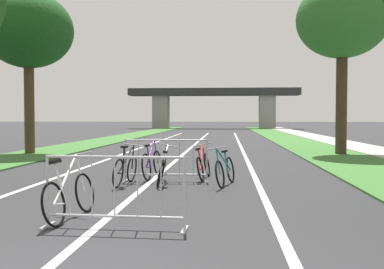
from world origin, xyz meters
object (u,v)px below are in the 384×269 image
(tree_left_cypress_far, at_px, (28,31))
(bicycle_silver_4, at_px, (162,169))
(bicycle_teal_1, at_px, (225,170))
(crowd_barrier_second, at_px, (166,161))
(bicycle_purple_3, at_px, (152,164))
(crowd_barrier_nearest, at_px, (115,193))
(bicycle_red_0, at_px, (203,165))
(bicycle_white_5, at_px, (70,195))
(bicycle_black_2, at_px, (126,169))
(tree_right_oak_mid, at_px, (342,21))

(tree_left_cypress_far, bearing_deg, bicycle_silver_4, -49.87)
(bicycle_teal_1, bearing_deg, bicycle_silver_4, 8.38)
(crowd_barrier_second, bearing_deg, bicycle_purple_3, 126.93)
(crowd_barrier_nearest, xyz_separation_m, bicycle_red_0, (0.99, 5.31, -0.16))
(bicycle_purple_3, bearing_deg, bicycle_white_5, -88.71)
(bicycle_teal_1, relative_size, bicycle_purple_3, 0.95)
(bicycle_silver_4, bearing_deg, bicycle_red_0, 39.83)
(crowd_barrier_second, xyz_separation_m, bicycle_silver_4, (-0.04, -0.36, -0.16))
(tree_left_cypress_far, height_order, bicycle_black_2, tree_left_cypress_far)
(tree_right_oak_mid, height_order, bicycle_white_5, tree_right_oak_mid)
(tree_left_cypress_far, xyz_separation_m, crowd_barrier_nearest, (6.87, -12.61, -4.74))
(crowd_barrier_nearest, relative_size, bicycle_red_0, 1.21)
(bicycle_white_5, bearing_deg, bicycle_red_0, 75.34)
(crowd_barrier_nearest, height_order, bicycle_silver_4, crowd_barrier_nearest)
(tree_left_cypress_far, bearing_deg, crowd_barrier_nearest, -61.41)
(bicycle_red_0, distance_m, bicycle_purple_3, 1.34)
(crowd_barrier_second, distance_m, bicycle_purple_3, 0.74)
(crowd_barrier_second, distance_m, bicycle_white_5, 4.32)
(bicycle_purple_3, bearing_deg, crowd_barrier_second, -45.77)
(crowd_barrier_nearest, height_order, bicycle_black_2, crowd_barrier_nearest)
(crowd_barrier_nearest, height_order, bicycle_teal_1, crowd_barrier_nearest)
(bicycle_teal_1, bearing_deg, crowd_barrier_second, -5.17)
(crowd_barrier_nearest, relative_size, bicycle_white_5, 1.20)
(crowd_barrier_nearest, bearing_deg, crowd_barrier_second, 88.87)
(tree_left_cypress_far, bearing_deg, bicycle_white_5, -63.49)
(tree_left_cypress_far, relative_size, bicycle_white_5, 3.97)
(crowd_barrier_nearest, bearing_deg, bicycle_silver_4, 89.32)
(crowd_barrier_second, height_order, bicycle_white_5, crowd_barrier_second)
(crowd_barrier_nearest, distance_m, bicycle_purple_3, 5.35)
(bicycle_teal_1, bearing_deg, crowd_barrier_nearest, 83.54)
(crowd_barrier_nearest, height_order, bicycle_red_0, crowd_barrier_nearest)
(bicycle_red_0, xyz_separation_m, bicycle_purple_3, (-1.34, 0.04, 0.03))
(bicycle_teal_1, bearing_deg, bicycle_black_2, 15.91)
(crowd_barrier_nearest, bearing_deg, bicycle_white_5, 147.40)
(crowd_barrier_second, height_order, bicycle_purple_3, crowd_barrier_second)
(tree_right_oak_mid, bearing_deg, bicycle_teal_1, -118.28)
(tree_left_cypress_far, relative_size, bicycle_silver_4, 4.03)
(bicycle_purple_3, xyz_separation_m, bicycle_silver_4, (0.40, -0.94, -0.03))
(tree_right_oak_mid, height_order, crowd_barrier_second, tree_right_oak_mid)
(tree_right_oak_mid, distance_m, bicycle_purple_3, 11.62)
(crowd_barrier_nearest, distance_m, bicycle_black_2, 4.24)
(bicycle_black_2, xyz_separation_m, bicycle_purple_3, (0.44, 1.18, 0.01))
(tree_left_cypress_far, bearing_deg, crowd_barrier_second, -48.44)
(bicycle_teal_1, distance_m, bicycle_silver_4, 1.51)
(bicycle_red_0, height_order, bicycle_black_2, bicycle_black_2)
(tree_left_cypress_far, relative_size, bicycle_purple_3, 4.02)
(bicycle_silver_4, bearing_deg, tree_right_oak_mid, 50.09)
(tree_left_cypress_far, distance_m, tree_right_oak_mid, 13.27)
(bicycle_black_2, relative_size, bicycle_silver_4, 0.95)
(bicycle_red_0, relative_size, bicycle_teal_1, 1.06)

